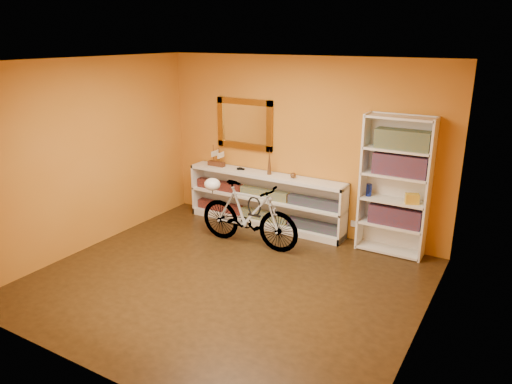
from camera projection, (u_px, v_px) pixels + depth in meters
The scene contains 24 objects.
floor at pixel (227, 281), 5.89m from camera, with size 4.50×4.00×0.01m, color black.
ceiling at pixel (222, 61), 5.08m from camera, with size 4.50×4.00×0.01m, color silver.
back_wall at pixel (301, 146), 7.13m from camera, with size 4.50×0.01×2.60m, color #B4681B.
left_wall at pixel (88, 155), 6.57m from camera, with size 0.01×4.00×2.60m, color #B4681B.
right_wall at pixel (429, 215), 4.40m from camera, with size 0.01×4.00×2.60m, color #B4681B.
gilt_mirror at pixel (245, 124), 7.48m from camera, with size 0.98×0.06×0.78m, color brown.
wall_socket at pixel (354, 224), 7.01m from camera, with size 0.09×0.01×0.09m, color silver.
console_unit at pixel (265, 200), 7.48m from camera, with size 2.60×0.35×0.85m, color silver, non-canonical shape.
cd_row_lower at pixel (264, 216), 7.55m from camera, with size 2.50×0.13×0.14m, color black.
cd_row_upper at pixel (265, 194), 7.43m from camera, with size 2.50×0.13×0.14m, color navy.
model_ship at pixel (216, 156), 7.74m from camera, with size 0.29×0.11×0.34m, color #432212, non-canonical shape.
toy_car at pixel (241, 170), 7.56m from camera, with size 0.00×0.00×0.00m, color black.
bronze_ornament at pixel (269, 162), 7.26m from camera, with size 0.07×0.07×0.39m, color brown.
decorative_orb at pixel (293, 175), 7.11m from camera, with size 0.09×0.09×0.09m, color brown.
bookcase at pixel (395, 186), 6.40m from camera, with size 0.90×0.30×1.90m, color silver, non-canonical shape.
book_row_a at pixel (396, 216), 6.50m from camera, with size 0.70×0.22×0.26m, color maroon.
book_row_b at pixel (401, 165), 6.28m from camera, with size 0.70×0.22×0.28m, color maroon.
book_row_c at pixel (403, 140), 6.17m from camera, with size 0.70×0.22×0.25m, color #1A4B5C.
travel_mug at pixel (369, 190), 6.57m from camera, with size 0.08×0.08×0.17m, color navy.
red_tin at pixel (384, 140), 6.33m from camera, with size 0.14×0.14×0.18m, color maroon.
yellow_bag at pixel (412, 199), 6.28m from camera, with size 0.17×0.11×0.13m, color gold.
bicycle at pixel (248, 215), 6.76m from camera, with size 1.58×0.41×0.93m, color silver.
helmet at pixel (212, 184), 6.94m from camera, with size 0.24×0.23×0.18m, color white.
u_lock at pixel (254, 206), 6.68m from camera, with size 0.21×0.21×0.02m, color black.
Camera 1 is at (2.97, -4.36, 2.86)m, focal length 33.77 mm.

